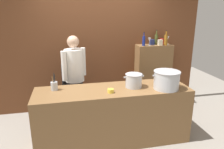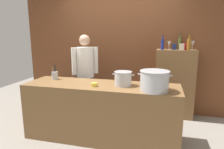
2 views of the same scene
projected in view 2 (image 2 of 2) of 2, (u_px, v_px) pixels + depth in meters
The scene contains 17 objects.
ground_plane at pixel (102, 137), 3.28m from camera, with size 8.00×8.00×0.00m, color gray.
brick_back_panel at pixel (120, 42), 4.30m from camera, with size 4.40×0.10×3.00m, color brown.
prep_counter at pixel (101, 111), 3.19m from camera, with size 2.42×0.70×0.90m, color brown.
bar_cabinet at pixel (174, 84), 3.98m from camera, with size 0.76×0.32×1.37m, color brown.
chef at pixel (85, 70), 3.91m from camera, with size 0.45×0.42×1.66m.
stockpot_large at pixel (154, 81), 2.72m from camera, with size 0.46×0.41×0.28m.
stockpot_small at pixel (123, 79), 3.01m from camera, with size 0.33×0.27×0.22m.
utensil_crock at pixel (55, 75), 3.44m from camera, with size 0.10×0.10×0.28m.
butter_jar at pixel (94, 85), 2.97m from camera, with size 0.09×0.09×0.06m, color yellow.
wine_bottle_amber at pixel (189, 44), 3.68m from camera, with size 0.07×0.07×0.31m.
wine_bottle_cobalt at pixel (162, 44), 3.82m from camera, with size 0.06×0.06×0.28m.
wine_bottle_olive at pixel (180, 44), 3.85m from camera, with size 0.07×0.07×0.31m.
wine_glass_tall at pixel (192, 44), 3.73m from camera, with size 0.08×0.08×0.17m.
wine_glass_short at pixel (169, 44), 3.79m from camera, with size 0.07×0.07×0.16m.
spice_tin_navy at pixel (174, 47), 3.87m from camera, with size 0.08×0.08×0.12m, color navy.
spice_tin_cream at pixel (182, 47), 3.72m from camera, with size 0.08×0.08×0.12m, color beige.
spice_tin_red at pixel (185, 47), 3.80m from camera, with size 0.08×0.08×0.13m, color red.
Camera 2 is at (0.91, -2.86, 1.68)m, focal length 31.80 mm.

